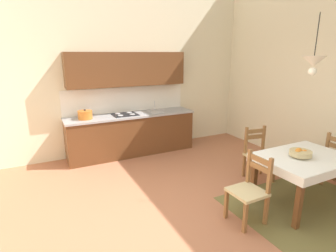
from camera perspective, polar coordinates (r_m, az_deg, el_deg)
The scene contains 9 objects.
ground_plane at distance 3.96m, azimuth 4.05°, elevation -19.15°, with size 6.69×6.55×0.10m, color #AD6B4C.
wall_back at distance 6.07m, azimuth -10.74°, elevation 13.62°, with size 6.69×0.12×4.08m, color beige.
area_rug at distance 4.59m, azimuth 26.84°, elevation -14.88°, with size 2.10×1.60×0.01m, color brown.
kitchen_cabinetry at distance 5.94m, azimuth -7.96°, elevation 2.15°, with size 2.79×0.63×2.20m.
dining_table at distance 4.39m, azimuth 26.75°, elevation -7.33°, with size 1.30×0.96×0.75m.
dining_chair_kitchen_side at distance 5.03m, azimuth 18.53°, elevation -5.85°, with size 0.49×0.49×0.93m.
dining_chair_tv_side at distance 3.78m, azimuth 16.84°, elevation -12.88°, with size 0.43×0.43×0.93m.
fruit_bowl at distance 4.26m, azimuth 26.16°, elevation -5.14°, with size 0.30×0.30×0.12m.
pendant_lamp at distance 4.20m, azimuth 28.39°, elevation 11.86°, with size 0.32×0.32×0.80m.
Camera 1 is at (-1.70, -2.79, 2.18)m, focal length 28.85 mm.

